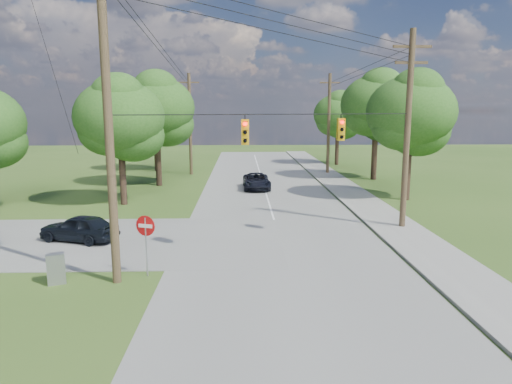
{
  "coord_description": "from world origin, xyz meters",
  "views": [
    {
      "loc": [
        0.1,
        -16.05,
        6.34
      ],
      "look_at": [
        0.78,
        5.0,
        2.59
      ],
      "focal_mm": 32.0,
      "sensor_mm": 36.0,
      "label": 1
    }
  ],
  "objects_px": {
    "car_main_north": "(257,181)",
    "do_not_enter_sign": "(146,232)",
    "car_cross_dark": "(79,228)",
    "pole_sw": "(108,114)",
    "pole_north_w": "(190,123)",
    "control_cabinet": "(56,269)",
    "pole_north_e": "(329,123)",
    "pole_ne": "(408,128)"
  },
  "relations": [
    {
      "from": "pole_north_w",
      "to": "car_main_north",
      "type": "distance_m",
      "value": 11.97
    },
    {
      "from": "car_main_north",
      "to": "do_not_enter_sign",
      "type": "distance_m",
      "value": 20.5
    },
    {
      "from": "car_main_north",
      "to": "do_not_enter_sign",
      "type": "bearing_deg",
      "value": -105.34
    },
    {
      "from": "pole_ne",
      "to": "car_cross_dark",
      "type": "relative_size",
      "value": 2.71
    },
    {
      "from": "pole_north_e",
      "to": "car_cross_dark",
      "type": "bearing_deg",
      "value": -124.9
    },
    {
      "from": "control_cabinet",
      "to": "car_main_north",
      "type": "bearing_deg",
      "value": 45.94
    },
    {
      "from": "pole_north_e",
      "to": "pole_north_w",
      "type": "relative_size",
      "value": 1.0
    },
    {
      "from": "car_cross_dark",
      "to": "car_main_north",
      "type": "distance_m",
      "value": 17.55
    },
    {
      "from": "pole_north_w",
      "to": "control_cabinet",
      "type": "xyz_separation_m",
      "value": [
        -1.81,
        -29.67,
        -4.56
      ]
    },
    {
      "from": "pole_north_w",
      "to": "do_not_enter_sign",
      "type": "bearing_deg",
      "value": -87.2
    },
    {
      "from": "pole_sw",
      "to": "do_not_enter_sign",
      "type": "bearing_deg",
      "value": 30.45
    },
    {
      "from": "car_main_north",
      "to": "pole_north_e",
      "type": "bearing_deg",
      "value": 48.87
    },
    {
      "from": "control_cabinet",
      "to": "pole_ne",
      "type": "bearing_deg",
      "value": 3.57
    },
    {
      "from": "pole_north_e",
      "to": "control_cabinet",
      "type": "xyz_separation_m",
      "value": [
        -15.71,
        -29.67,
        -4.56
      ]
    },
    {
      "from": "car_cross_dark",
      "to": "pole_sw",
      "type": "bearing_deg",
      "value": 48.97
    },
    {
      "from": "do_not_enter_sign",
      "to": "control_cabinet",
      "type": "bearing_deg",
      "value": -149.1
    },
    {
      "from": "pole_north_w",
      "to": "pole_ne",
      "type": "bearing_deg",
      "value": -57.71
    },
    {
      "from": "pole_sw",
      "to": "car_cross_dark",
      "type": "height_order",
      "value": "pole_sw"
    },
    {
      "from": "pole_sw",
      "to": "pole_north_w",
      "type": "bearing_deg",
      "value": 90.77
    },
    {
      "from": "pole_ne",
      "to": "pole_sw",
      "type": "bearing_deg",
      "value": -150.62
    },
    {
      "from": "control_cabinet",
      "to": "do_not_enter_sign",
      "type": "height_order",
      "value": "do_not_enter_sign"
    },
    {
      "from": "pole_north_e",
      "to": "control_cabinet",
      "type": "distance_m",
      "value": 33.88
    },
    {
      "from": "control_cabinet",
      "to": "pole_north_w",
      "type": "bearing_deg",
      "value": 64.06
    },
    {
      "from": "pole_north_w",
      "to": "control_cabinet",
      "type": "relative_size",
      "value": 8.71
    },
    {
      "from": "pole_north_w",
      "to": "car_main_north",
      "type": "bearing_deg",
      "value": -55.27
    },
    {
      "from": "car_cross_dark",
      "to": "do_not_enter_sign",
      "type": "height_order",
      "value": "do_not_enter_sign"
    },
    {
      "from": "pole_north_w",
      "to": "do_not_enter_sign",
      "type": "relative_size",
      "value": 4.14
    },
    {
      "from": "car_cross_dark",
      "to": "car_main_north",
      "type": "height_order",
      "value": "car_cross_dark"
    },
    {
      "from": "pole_ne",
      "to": "car_main_north",
      "type": "relative_size",
      "value": 2.28
    },
    {
      "from": "pole_ne",
      "to": "car_cross_dark",
      "type": "height_order",
      "value": "pole_ne"
    },
    {
      "from": "pole_north_e",
      "to": "car_cross_dark",
      "type": "relative_size",
      "value": 2.58
    },
    {
      "from": "pole_north_e",
      "to": "car_main_north",
      "type": "height_order",
      "value": "pole_north_e"
    },
    {
      "from": "pole_north_w",
      "to": "control_cabinet",
      "type": "distance_m",
      "value": 30.07
    },
    {
      "from": "pole_north_e",
      "to": "do_not_enter_sign",
      "type": "height_order",
      "value": "pole_north_e"
    },
    {
      "from": "pole_north_e",
      "to": "car_cross_dark",
      "type": "height_order",
      "value": "pole_north_e"
    },
    {
      "from": "pole_ne",
      "to": "pole_north_w",
      "type": "bearing_deg",
      "value": 122.29
    },
    {
      "from": "pole_sw",
      "to": "do_not_enter_sign",
      "type": "xyz_separation_m",
      "value": [
        1.02,
        0.6,
        -4.47
      ]
    },
    {
      "from": "control_cabinet",
      "to": "do_not_enter_sign",
      "type": "bearing_deg",
      "value": -10.74
    },
    {
      "from": "pole_sw",
      "to": "car_main_north",
      "type": "relative_size",
      "value": 2.6
    },
    {
      "from": "pole_sw",
      "to": "pole_ne",
      "type": "height_order",
      "value": "pole_sw"
    },
    {
      "from": "control_cabinet",
      "to": "do_not_enter_sign",
      "type": "distance_m",
      "value": 3.5
    },
    {
      "from": "pole_sw",
      "to": "pole_north_w",
      "type": "relative_size",
      "value": 1.2
    }
  ]
}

